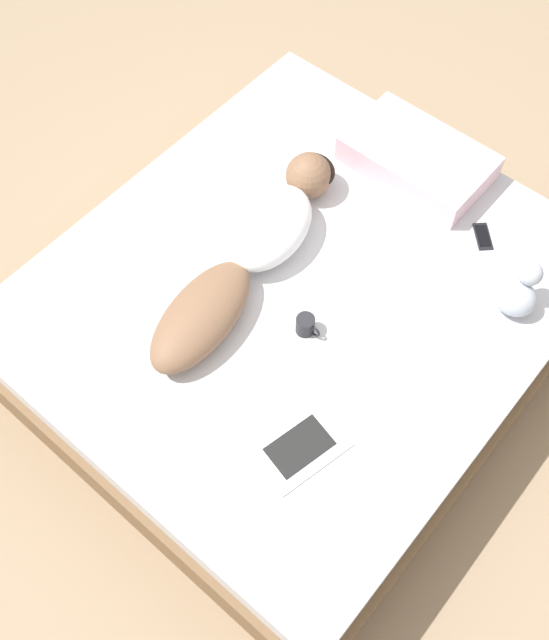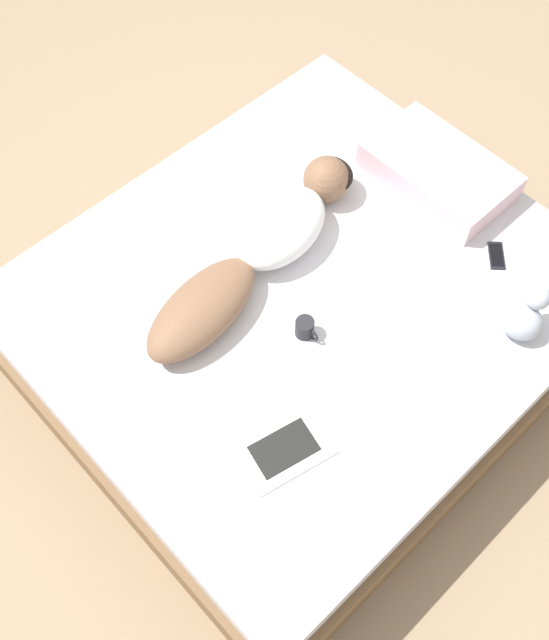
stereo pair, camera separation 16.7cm
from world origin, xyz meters
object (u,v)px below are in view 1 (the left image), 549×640
at_px(coffee_mug, 306,325).
at_px(cell_phone, 483,236).
at_px(person, 254,247).
at_px(open_magazine, 282,425).

height_order(coffee_mug, cell_phone, coffee_mug).
distance_m(person, cell_phone, 1.01).
height_order(open_magazine, coffee_mug, coffee_mug).
bearing_deg(coffee_mug, open_magazine, -62.91).
height_order(person, open_magazine, person).
bearing_deg(open_magazine, person, 151.92).
bearing_deg(cell_phone, open_magazine, -138.99).
xyz_separation_m(open_magazine, coffee_mug, (-0.19, 0.38, 0.04)).
bearing_deg(open_magazine, cell_phone, 98.31).
bearing_deg(coffee_mug, person, 162.04).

